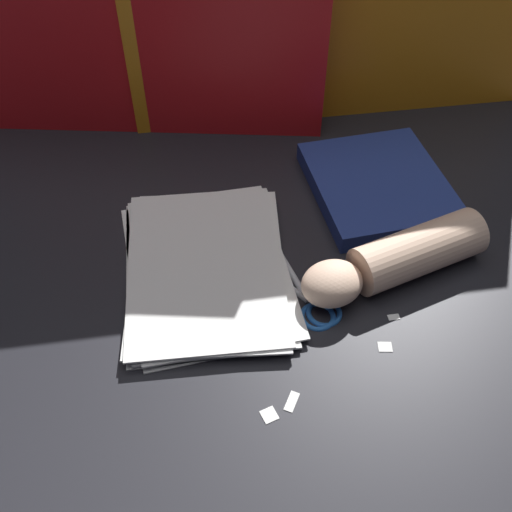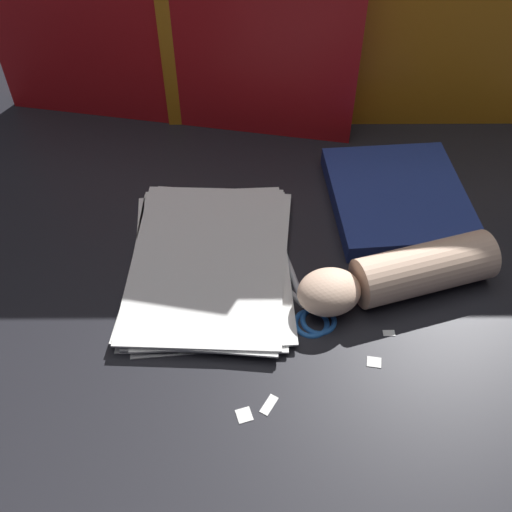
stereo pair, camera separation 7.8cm
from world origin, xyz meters
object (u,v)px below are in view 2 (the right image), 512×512
hand_forearm (400,275)px  paper_stack (210,261)px  book_closed (398,198)px  scissors (306,305)px

hand_forearm → paper_stack: bearing=169.8°
book_closed → scissors: size_ratio=1.56×
scissors → hand_forearm: 0.13m
book_closed → hand_forearm: 0.18m
paper_stack → hand_forearm: hand_forearm is taller
hand_forearm → book_closed: bearing=80.8°
book_closed → hand_forearm: (-0.03, -0.17, 0.02)m
paper_stack → hand_forearm: size_ratio=1.16×
paper_stack → scissors: (0.13, -0.07, -0.00)m
paper_stack → scissors: size_ratio=2.06×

